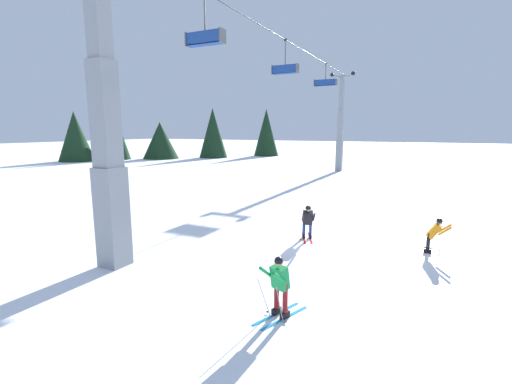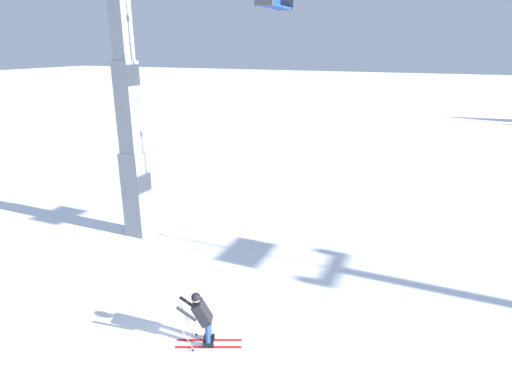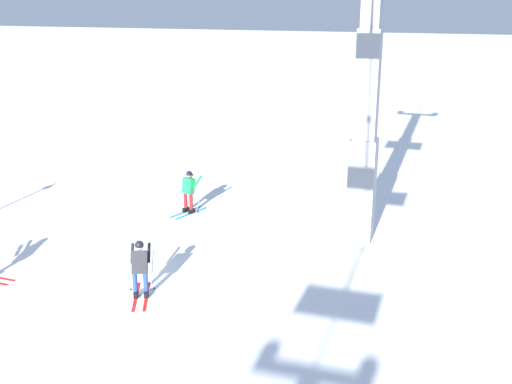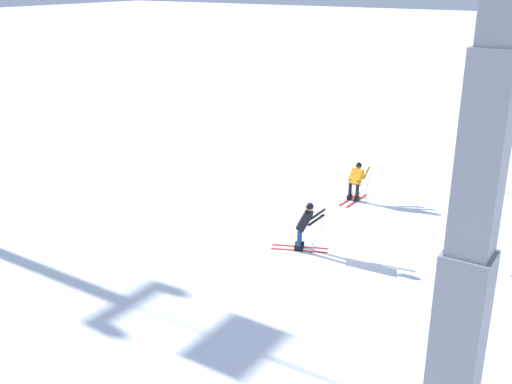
% 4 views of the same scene
% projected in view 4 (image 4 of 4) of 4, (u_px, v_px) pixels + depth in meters
% --- Properties ---
extents(ground_plane, '(260.00, 260.00, 0.00)m').
position_uv_depth(ground_plane, '(302.00, 232.00, 19.96)').
color(ground_plane, white).
extents(skier_carving_main, '(1.75, 1.14, 1.67)m').
position_uv_depth(skier_carving_main, '(305.00, 222.00, 18.41)').
color(skier_carving_main, red).
rests_on(skier_carving_main, ground_plane).
extents(lift_tower_near, '(0.86, 2.81, 11.02)m').
position_uv_depth(lift_tower_near, '(477.00, 196.00, 10.07)').
color(lift_tower_near, gray).
rests_on(lift_tower_near, ground_plane).
extents(trail_marker_pole, '(0.07, 0.28, 2.27)m').
position_uv_depth(trail_marker_pole, '(482.00, 159.00, 23.59)').
color(trail_marker_pole, red).
rests_on(trail_marker_pole, ground_plane).
extents(skier_distant_uphill, '(0.71, 1.71, 1.53)m').
position_uv_depth(skier_distant_uphill, '(356.00, 179.00, 22.61)').
color(skier_distant_uphill, red).
rests_on(skier_distant_uphill, ground_plane).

